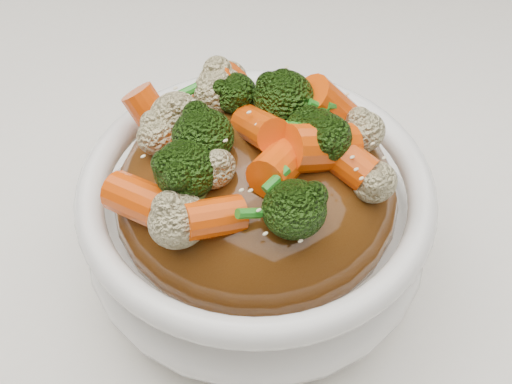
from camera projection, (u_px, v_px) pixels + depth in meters
tablecloth at (263, 257)px, 0.52m from camera, size 1.20×0.80×0.04m
bowl at (256, 226)px, 0.46m from camera, size 0.21×0.21×0.08m
sauce_base at (256, 195)px, 0.44m from camera, size 0.17×0.17×0.09m
carrots at (256, 120)px, 0.39m from camera, size 0.17×0.17×0.05m
broccoli at (256, 121)px, 0.39m from camera, size 0.17×0.17×0.04m
cauliflower at (256, 124)px, 0.40m from camera, size 0.17×0.17×0.03m
scallions at (256, 119)px, 0.39m from camera, size 0.12×0.12×0.02m
sesame_seeds at (256, 119)px, 0.39m from camera, size 0.15×0.15×0.01m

